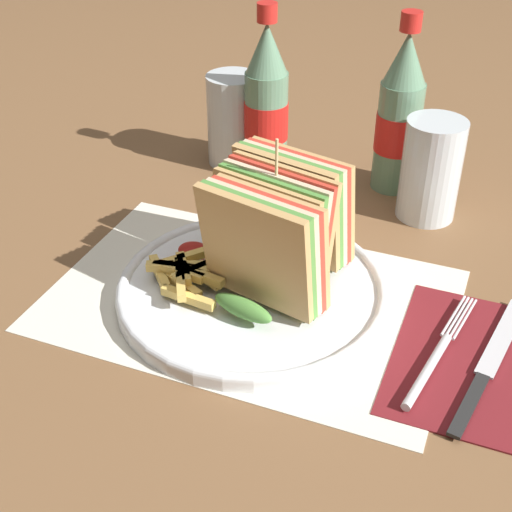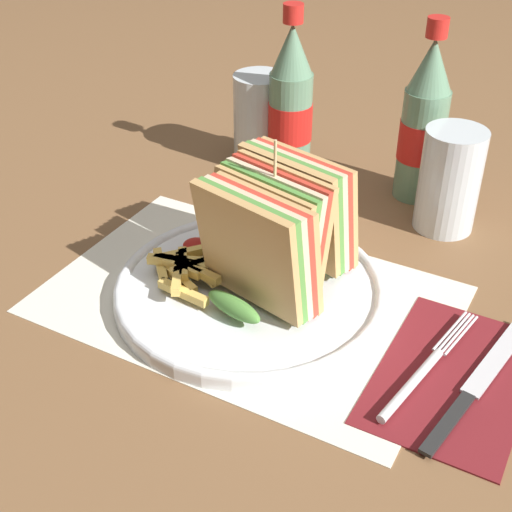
{
  "view_description": "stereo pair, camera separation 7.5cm",
  "coord_description": "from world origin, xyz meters",
  "px_view_note": "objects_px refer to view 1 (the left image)",
  "views": [
    {
      "loc": [
        0.23,
        -0.58,
        0.47
      ],
      "look_at": [
        -0.0,
        0.0,
        0.04
      ],
      "focal_mm": 50.0,
      "sensor_mm": 36.0,
      "label": 1
    },
    {
      "loc": [
        0.3,
        -0.54,
        0.47
      ],
      "look_at": [
        -0.0,
        0.0,
        0.04
      ],
      "focal_mm": 50.0,
      "sensor_mm": 36.0,
      "label": 2
    }
  ],
  "objects_px": {
    "coke_bottle_near": "(266,106)",
    "coke_bottle_far": "(400,117)",
    "plate_main": "(249,289)",
    "fork": "(434,359)",
    "knife": "(489,364)",
    "club_sandwich": "(276,230)",
    "glass_near": "(430,176)",
    "glass_far": "(233,126)"
  },
  "relations": [
    {
      "from": "coke_bottle_near",
      "to": "coke_bottle_far",
      "type": "distance_m",
      "value": 0.17
    },
    {
      "from": "plate_main",
      "to": "fork",
      "type": "xyz_separation_m",
      "value": [
        0.2,
        -0.03,
        -0.0
      ]
    },
    {
      "from": "fork",
      "to": "plate_main",
      "type": "bearing_deg",
      "value": -179.75
    },
    {
      "from": "coke_bottle_near",
      "to": "knife",
      "type": "bearing_deg",
      "value": -40.75
    },
    {
      "from": "coke_bottle_near",
      "to": "club_sandwich",
      "type": "bearing_deg",
      "value": -66.76
    },
    {
      "from": "coke_bottle_far",
      "to": "glass_near",
      "type": "xyz_separation_m",
      "value": [
        0.06,
        -0.06,
        -0.04
      ]
    },
    {
      "from": "knife",
      "to": "coke_bottle_far",
      "type": "xyz_separation_m",
      "value": [
        -0.17,
        0.32,
        0.09
      ]
    },
    {
      "from": "coke_bottle_near",
      "to": "glass_near",
      "type": "distance_m",
      "value": 0.23
    },
    {
      "from": "coke_bottle_near",
      "to": "glass_far",
      "type": "xyz_separation_m",
      "value": [
        -0.06,
        0.02,
        -0.04
      ]
    },
    {
      "from": "plate_main",
      "to": "glass_near",
      "type": "distance_m",
      "value": 0.28
    },
    {
      "from": "fork",
      "to": "coke_bottle_near",
      "type": "bearing_deg",
      "value": 143.14
    },
    {
      "from": "club_sandwich",
      "to": "coke_bottle_far",
      "type": "bearing_deg",
      "value": 77.24
    },
    {
      "from": "coke_bottle_near",
      "to": "glass_far",
      "type": "height_order",
      "value": "coke_bottle_near"
    },
    {
      "from": "club_sandwich",
      "to": "coke_bottle_near",
      "type": "height_order",
      "value": "coke_bottle_near"
    },
    {
      "from": "plate_main",
      "to": "coke_bottle_far",
      "type": "bearing_deg",
      "value": 73.93
    },
    {
      "from": "fork",
      "to": "coke_bottle_near",
      "type": "relative_size",
      "value": 0.78
    },
    {
      "from": "knife",
      "to": "fork",
      "type": "bearing_deg",
      "value": -153.41
    },
    {
      "from": "glass_near",
      "to": "glass_far",
      "type": "relative_size",
      "value": 1.0
    },
    {
      "from": "club_sandwich",
      "to": "coke_bottle_far",
      "type": "height_order",
      "value": "coke_bottle_far"
    },
    {
      "from": "knife",
      "to": "glass_near",
      "type": "distance_m",
      "value": 0.29
    },
    {
      "from": "glass_far",
      "to": "club_sandwich",
      "type": "bearing_deg",
      "value": -58.66
    },
    {
      "from": "plate_main",
      "to": "coke_bottle_near",
      "type": "relative_size",
      "value": 1.24
    },
    {
      "from": "club_sandwich",
      "to": "fork",
      "type": "distance_m",
      "value": 0.2
    },
    {
      "from": "coke_bottle_near",
      "to": "plate_main",
      "type": "bearing_deg",
      "value": -72.5
    },
    {
      "from": "fork",
      "to": "coke_bottle_near",
      "type": "distance_m",
      "value": 0.43
    },
    {
      "from": "knife",
      "to": "coke_bottle_far",
      "type": "distance_m",
      "value": 0.37
    },
    {
      "from": "plate_main",
      "to": "fork",
      "type": "distance_m",
      "value": 0.21
    },
    {
      "from": "coke_bottle_far",
      "to": "glass_far",
      "type": "height_order",
      "value": "coke_bottle_far"
    },
    {
      "from": "knife",
      "to": "glass_far",
      "type": "relative_size",
      "value": 1.66
    },
    {
      "from": "club_sandwich",
      "to": "plate_main",
      "type": "bearing_deg",
      "value": -140.17
    },
    {
      "from": "coke_bottle_near",
      "to": "coke_bottle_far",
      "type": "xyz_separation_m",
      "value": [
        0.17,
        0.03,
        0.0
      ]
    },
    {
      "from": "club_sandwich",
      "to": "coke_bottle_near",
      "type": "xyz_separation_m",
      "value": [
        -0.11,
        0.25,
        0.02
      ]
    },
    {
      "from": "knife",
      "to": "glass_near",
      "type": "height_order",
      "value": "glass_near"
    },
    {
      "from": "club_sandwich",
      "to": "glass_near",
      "type": "bearing_deg",
      "value": 61.72
    },
    {
      "from": "glass_near",
      "to": "glass_far",
      "type": "height_order",
      "value": "same"
    },
    {
      "from": "coke_bottle_far",
      "to": "plate_main",
      "type": "bearing_deg",
      "value": -106.07
    },
    {
      "from": "plate_main",
      "to": "coke_bottle_far",
      "type": "distance_m",
      "value": 0.32
    },
    {
      "from": "knife",
      "to": "plate_main",
      "type": "bearing_deg",
      "value": -174.6
    },
    {
      "from": "plate_main",
      "to": "glass_far",
      "type": "bearing_deg",
      "value": 116.1
    },
    {
      "from": "coke_bottle_near",
      "to": "fork",
      "type": "bearing_deg",
      "value": -46.64
    },
    {
      "from": "fork",
      "to": "glass_far",
      "type": "relative_size",
      "value": 1.42
    },
    {
      "from": "plate_main",
      "to": "glass_far",
      "type": "xyz_separation_m",
      "value": [
        -0.14,
        0.29,
        0.04
      ]
    }
  ]
}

